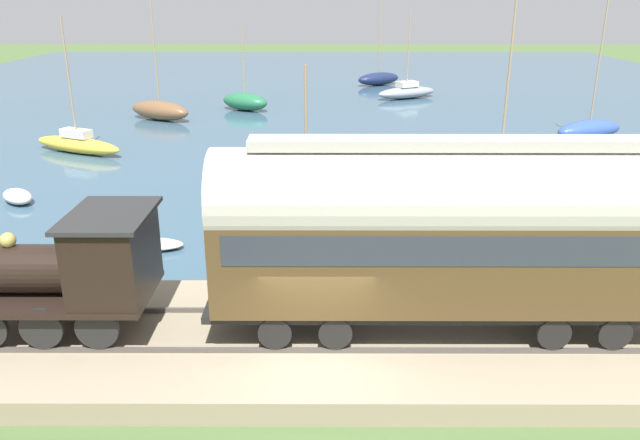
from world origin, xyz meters
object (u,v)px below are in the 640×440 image
(sailboat_white, at_px, (498,180))
(sailboat_navy, at_px, (379,78))
(passenger_coach, at_px, (443,228))
(sailboat_gray, at_px, (407,92))
(sailboat_brown, at_px, (160,110))
(rowboat_off_pier, at_px, (143,244))
(steam_locomotive, at_px, (72,265))
(rowboat_near_shore, at_px, (17,196))
(sailboat_blue, at_px, (589,129))
(sailboat_black, at_px, (307,218))
(sailboat_yellow, at_px, (78,143))
(sailboat_green, at_px, (245,101))

(sailboat_white, bearing_deg, sailboat_navy, 30.01)
(passenger_coach, distance_m, sailboat_gray, 39.41)
(sailboat_brown, xyz_separation_m, rowboat_off_pier, (-23.13, -5.05, -0.52))
(steam_locomotive, relative_size, rowboat_near_shore, 2.44)
(sailboat_blue, relative_size, sailboat_white, 0.95)
(sailboat_black, bearing_deg, steam_locomotive, 151.53)
(sailboat_yellow, relative_size, sailboat_navy, 0.90)
(rowboat_off_pier, bearing_deg, sailboat_brown, 13.51)
(steam_locomotive, bearing_deg, sailboat_white, -46.30)
(rowboat_near_shore, bearing_deg, sailboat_blue, -19.69)
(sailboat_brown, bearing_deg, sailboat_gray, -32.15)
(steam_locomotive, height_order, sailboat_brown, sailboat_brown)
(sailboat_gray, height_order, sailboat_white, sailboat_white)
(steam_locomotive, xyz_separation_m, sailboat_green, (33.36, -0.05, -1.60))
(sailboat_blue, bearing_deg, passenger_coach, 127.50)
(steam_locomotive, bearing_deg, sailboat_gray, -18.15)
(sailboat_gray, bearing_deg, rowboat_near_shore, 116.30)
(rowboat_off_pier, distance_m, rowboat_near_shore, 8.22)
(passenger_coach, bearing_deg, sailboat_brown, 25.15)
(sailboat_black, bearing_deg, sailboat_white, -51.73)
(sailboat_yellow, bearing_deg, passenger_coach, -115.18)
(passenger_coach, distance_m, rowboat_near_shore, 19.38)
(sailboat_navy, xyz_separation_m, sailboat_black, (-39.45, 5.92, 0.08))
(sailboat_navy, height_order, sailboat_black, sailboat_navy)
(sailboat_yellow, height_order, rowboat_off_pier, sailboat_yellow)
(sailboat_gray, bearing_deg, passenger_coach, 145.44)
(sailboat_brown, distance_m, sailboat_white, 25.17)
(sailboat_green, bearing_deg, rowboat_off_pier, -148.02)
(steam_locomotive, distance_m, rowboat_off_pier, 6.79)
(passenger_coach, distance_m, sailboat_navy, 47.24)
(sailboat_brown, distance_m, sailboat_blue, 27.69)
(steam_locomotive, height_order, sailboat_green, sailboat_green)
(sailboat_green, height_order, rowboat_near_shore, sailboat_green)
(sailboat_brown, bearing_deg, rowboat_off_pier, -137.45)
(sailboat_gray, distance_m, sailboat_white, 26.27)
(steam_locomotive, bearing_deg, passenger_coach, -90.00)
(sailboat_brown, relative_size, sailboat_blue, 1.02)
(sailboat_yellow, xyz_separation_m, rowboat_near_shore, (-8.66, -0.67, -0.25))
(rowboat_off_pier, bearing_deg, sailboat_black, -76.65)
(passenger_coach, height_order, rowboat_near_shore, passenger_coach)
(rowboat_off_pier, relative_size, rowboat_near_shore, 1.33)
(sailboat_navy, bearing_deg, steam_locomotive, 133.85)
(sailboat_black, bearing_deg, sailboat_yellow, 51.68)
(sailboat_gray, height_order, sailboat_blue, sailboat_blue)
(passenger_coach, height_order, sailboat_gray, sailboat_gray)
(passenger_coach, height_order, sailboat_green, sailboat_green)
(passenger_coach, height_order, sailboat_white, sailboat_white)
(rowboat_near_shore, bearing_deg, steam_locomotive, -101.66)
(sailboat_blue, bearing_deg, sailboat_green, 42.16)
(sailboat_gray, bearing_deg, sailboat_yellow, 104.76)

